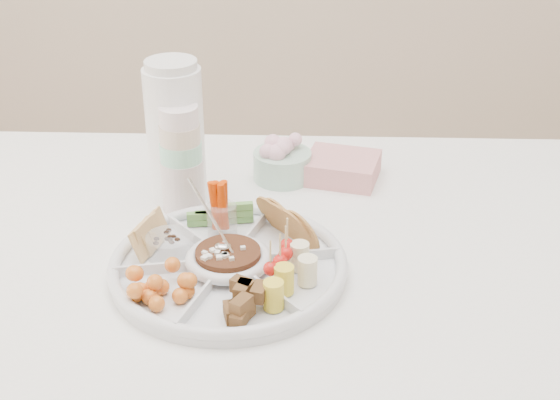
{
  "coord_description": "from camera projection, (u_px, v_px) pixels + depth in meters",
  "views": [
    {
      "loc": [
        0.1,
        -1.11,
        1.47
      ],
      "look_at": [
        0.06,
        0.04,
        0.84
      ],
      "focal_mm": 50.0,
      "sensor_mm": 36.0,
      "label": 1
    }
  ],
  "objects": [
    {
      "name": "bean_dip",
      "position": [
        228.0,
        259.0,
        1.26
      ],
      "size": [
        0.12,
        0.12,
        0.04
      ],
      "primitive_type": "cylinder",
      "rotation": [
        0.0,
        0.0,
        0.2
      ],
      "color": "black",
      "rests_on": "party_tray"
    },
    {
      "name": "tortillas",
      "position": [
        290.0,
        226.0,
        1.32
      ],
      "size": [
        0.12,
        0.12,
        0.06
      ],
      "primitive_type": null,
      "rotation": [
        0.0,
        0.0,
        0.2
      ],
      "color": "olive",
      "rests_on": "party_tray"
    },
    {
      "name": "banana_tomato",
      "position": [
        305.0,
        259.0,
        1.2
      ],
      "size": [
        0.12,
        0.12,
        0.08
      ],
      "primitive_type": null,
      "rotation": [
        0.0,
        0.0,
        0.2
      ],
      "color": "#EDDB64",
      "rests_on": "party_tray"
    },
    {
      "name": "cup_stack",
      "position": [
        181.0,
        155.0,
        1.41
      ],
      "size": [
        0.08,
        0.08,
        0.22
      ],
      "primitive_type": "cylinder",
      "rotation": [
        0.0,
        0.0,
        -0.04
      ],
      "color": "silver",
      "rests_on": "dining_table"
    },
    {
      "name": "carrot_cucumber",
      "position": [
        220.0,
        202.0,
        1.35
      ],
      "size": [
        0.12,
        0.12,
        0.09
      ],
      "primitive_type": null,
      "rotation": [
        0.0,
        0.0,
        0.2
      ],
      "color": "#CD3500",
      "rests_on": "party_tray"
    },
    {
      "name": "napkin_stack",
      "position": [
        342.0,
        168.0,
        1.56
      ],
      "size": [
        0.17,
        0.15,
        0.05
      ],
      "primitive_type": "cube",
      "rotation": [
        0.0,
        0.0,
        -0.24
      ],
      "color": "pink",
      "rests_on": "dining_table"
    },
    {
      "name": "flower_bowl",
      "position": [
        282.0,
        159.0,
        1.55
      ],
      "size": [
        0.13,
        0.13,
        0.09
      ],
      "primitive_type": "cylinder",
      "rotation": [
        0.0,
        0.0,
        0.15
      ],
      "color": "#8EB9A7",
      "rests_on": "dining_table"
    },
    {
      "name": "granola_chunks",
      "position": [
        237.0,
        303.0,
        1.14
      ],
      "size": [
        0.11,
        0.11,
        0.04
      ],
      "primitive_type": null,
      "rotation": [
        0.0,
        0.0,
        0.2
      ],
      "color": "#4F3214",
      "rests_on": "party_tray"
    },
    {
      "name": "pita_raisins",
      "position": [
        156.0,
        237.0,
        1.29
      ],
      "size": [
        0.13,
        0.13,
        0.06
      ],
      "primitive_type": null,
      "rotation": [
        0.0,
        0.0,
        0.2
      ],
      "color": "tan",
      "rests_on": "party_tray"
    },
    {
      "name": "thermos",
      "position": [
        175.0,
        130.0,
        1.44
      ],
      "size": [
        0.12,
        0.12,
        0.28
      ],
      "primitive_type": "cylinder",
      "rotation": [
        0.0,
        0.0,
        -0.12
      ],
      "color": "white",
      "rests_on": "dining_table"
    },
    {
      "name": "cherries",
      "position": [
        159.0,
        285.0,
        1.18
      ],
      "size": [
        0.13,
        0.13,
        0.04
      ],
      "primitive_type": null,
      "rotation": [
        0.0,
        0.0,
        0.2
      ],
      "color": "orange",
      "rests_on": "party_tray"
    },
    {
      "name": "party_tray",
      "position": [
        228.0,
        263.0,
        1.26
      ],
      "size": [
        0.45,
        0.45,
        0.04
      ],
      "primitive_type": "cylinder",
      "rotation": [
        0.0,
        0.0,
        0.2
      ],
      "color": "silver",
      "rests_on": "dining_table"
    }
  ]
}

